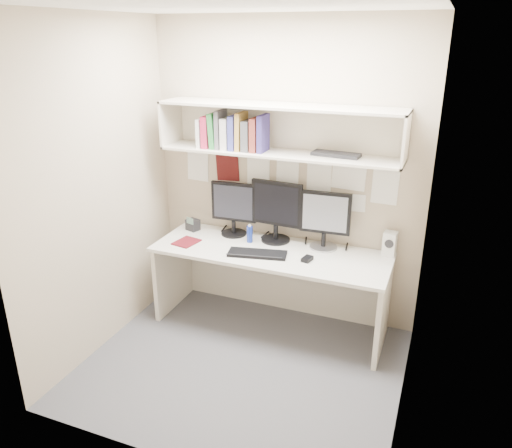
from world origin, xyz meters
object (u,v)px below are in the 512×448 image
at_px(monitor_right, 325,218).
at_px(desk_phone, 193,225).
at_px(monitor_left, 234,207).
at_px(keyboard, 257,254).
at_px(maroon_notebook, 186,242).
at_px(speaker, 390,244).
at_px(monitor_center, 276,210).
at_px(desk, 270,288).

xyz_separation_m(monitor_right, desk_phone, (-1.23, -0.05, -0.21)).
relative_size(monitor_left, keyboard, 1.00).
xyz_separation_m(keyboard, maroon_notebook, (-0.67, 0.01, -0.01)).
bearing_deg(desk_phone, monitor_left, 27.20).
relative_size(monitor_right, maroon_notebook, 2.30).
bearing_deg(monitor_right, speaker, 1.12).
bearing_deg(monitor_left, monitor_center, -3.08).
xyz_separation_m(monitor_right, keyboard, (-0.47, -0.35, -0.26)).
height_order(desk, monitor_left, monitor_left).
xyz_separation_m(speaker, desk_phone, (-1.77, -0.09, -0.05)).
height_order(speaker, desk_phone, speaker).
relative_size(desk, maroon_notebook, 9.27).
bearing_deg(keyboard, monitor_left, 124.22).
height_order(monitor_right, maroon_notebook, monitor_right).
height_order(monitor_left, monitor_right, monitor_right).
bearing_deg(maroon_notebook, desk_phone, 118.05).
distance_m(monitor_right, speaker, 0.57).
relative_size(monitor_center, speaker, 2.62).
height_order(monitor_left, maroon_notebook, monitor_left).
distance_m(desk, maroon_notebook, 0.84).
distance_m(desk, keyboard, 0.41).
relative_size(speaker, maroon_notebook, 0.95).
bearing_deg(desk, monitor_left, 153.36).
bearing_deg(desk_phone, monitor_center, 23.42).
distance_m(desk, monitor_left, 0.79).
relative_size(desk, desk_phone, 14.66).
xyz_separation_m(desk, speaker, (0.94, 0.26, 0.47)).
bearing_deg(monitor_left, speaker, -1.32).
bearing_deg(speaker, keyboard, -154.08).
distance_m(monitor_left, speaker, 1.39).
height_order(monitor_center, speaker, monitor_center).
distance_m(monitor_center, desk_phone, 0.84).
bearing_deg(monitor_right, maroon_notebook, -166.66).
distance_m(monitor_left, monitor_right, 0.84).
bearing_deg(speaker, monitor_center, -173.02).
bearing_deg(keyboard, monitor_right, 25.33).
bearing_deg(maroon_notebook, monitor_right, 27.21).
bearing_deg(keyboard, monitor_center, 72.14).
distance_m(keyboard, desk_phone, 0.82).
height_order(desk, monitor_center, monitor_center).
bearing_deg(maroon_notebook, keyboard, 9.46).
relative_size(monitor_left, maroon_notebook, 2.25).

